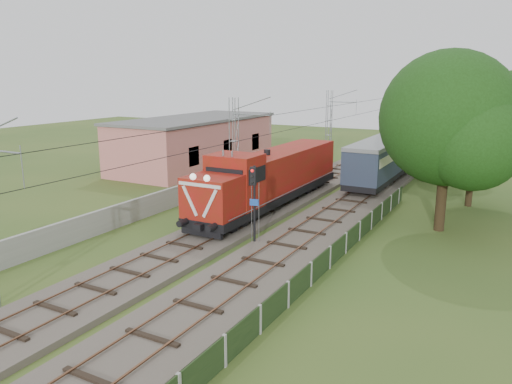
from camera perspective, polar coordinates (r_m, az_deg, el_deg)
The scene contains 13 objects.
ground at distance 27.16m, azimuth -10.12°, elevation -7.66°, with size 140.00×140.00×0.00m, color #32511E.
track_main at distance 32.54m, azimuth -2.44°, elevation -3.59°, with size 4.20×70.00×0.45m.
track_side at distance 42.25m, azimuth 12.60°, elevation 0.03°, with size 4.20×80.00×0.45m.
catenary at distance 37.37m, azimuth -2.44°, elevation 4.68°, with size 3.31×70.00×8.00m.
boundary_wall at distance 39.89m, azimuth -6.77°, elevation 0.33°, with size 0.25×40.00×1.50m, color #9E9E99.
station_building at distance 54.06m, azimuth -6.87°, elevation 5.73°, with size 8.40×20.40×5.22m.
fence at distance 25.69m, azimuth 8.42°, elevation -7.39°, with size 0.12×32.00×1.20m.
locomotive at distance 36.30m, azimuth 1.63°, elevation 1.72°, with size 3.19×18.20×4.62m.
coach_rake at distance 71.38m, azimuth 19.61°, elevation 6.74°, with size 2.98×66.36×3.44m.
signal_post at distance 27.84m, azimuth -0.26°, elevation 0.01°, with size 0.52×0.40×4.69m.
tree_a at distance 32.44m, azimuth 21.29°, elevation 7.69°, with size 8.60×8.19×11.15m.
tree_b at distance 39.76m, azimuth 23.94°, elevation 6.69°, with size 7.22×6.88×9.36m.
tree_c at distance 50.96m, azimuth 21.07°, elevation 7.42°, with size 6.45×6.14×8.36m.
Camera 1 is at (16.09, -19.67, 9.57)m, focal length 35.00 mm.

